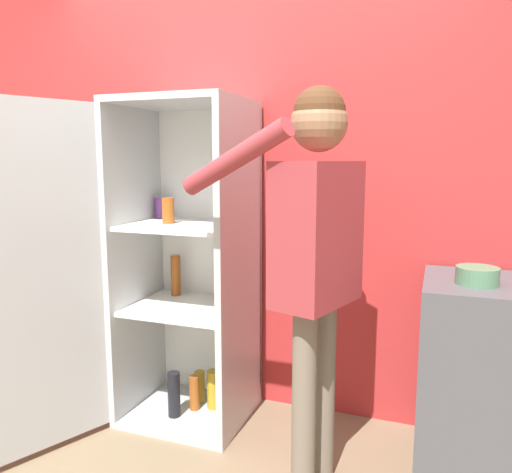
% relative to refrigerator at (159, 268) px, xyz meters
% --- Properties ---
extents(wall_back, '(7.00, 0.06, 2.55)m').
position_rel_refrigerator_xyz_m(wall_back, '(0.40, 0.43, 0.40)').
color(wall_back, '#B72D2D').
rests_on(wall_back, ground_plane).
extents(refrigerator, '(1.00, 1.20, 1.78)m').
position_rel_refrigerator_xyz_m(refrigerator, '(0.00, 0.00, 0.00)').
color(refrigerator, '#B7BABC').
rests_on(refrigerator, ground_plane).
extents(person, '(0.76, 0.53, 1.76)m').
position_rel_refrigerator_xyz_m(person, '(0.93, -0.28, 0.26)').
color(person, '#726656').
rests_on(person, ground_plane).
extents(counter, '(0.71, 0.59, 0.92)m').
position_rel_refrigerator_xyz_m(counter, '(1.73, 0.09, -0.42)').
color(counter, '#4C4C51').
rests_on(counter, ground_plane).
extents(bowl, '(0.18, 0.18, 0.08)m').
position_rel_refrigerator_xyz_m(bowl, '(1.59, 0.03, 0.08)').
color(bowl, '#517F5B').
rests_on(bowl, counter).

